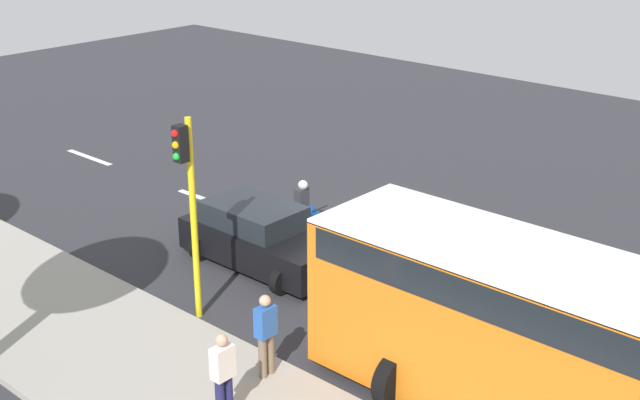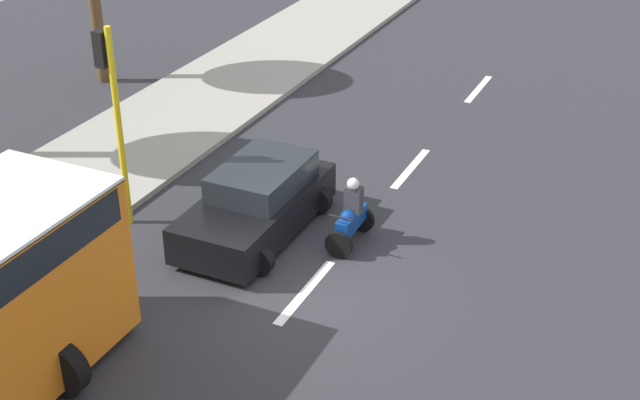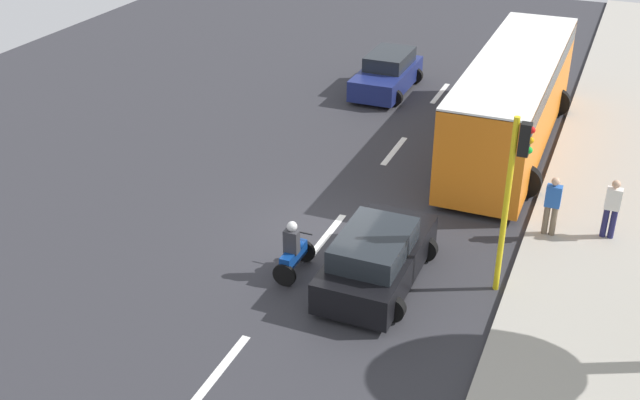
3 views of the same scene
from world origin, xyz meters
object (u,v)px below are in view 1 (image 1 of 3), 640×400
(car_black, at_px, (261,237))
(pedestrian_by_tree, at_px, (266,333))
(motorcycle, at_px, (305,212))
(pedestrian_near_signal, at_px, (223,374))
(traffic_light_corner, at_px, (188,192))
(city_bus, at_px, (617,361))

(car_black, relative_size, pedestrian_by_tree, 2.50)
(motorcycle, relative_size, pedestrian_by_tree, 0.91)
(pedestrian_near_signal, xyz_separation_m, pedestrian_by_tree, (-1.47, -0.45, 0.00))
(motorcycle, xyz_separation_m, pedestrian_by_tree, (5.63, 4.19, 0.42))
(car_black, height_order, traffic_light_corner, traffic_light_corner)
(car_black, height_order, motorcycle, motorcycle)
(car_black, distance_m, motorcycle, 2.07)
(pedestrian_near_signal, relative_size, traffic_light_corner, 0.38)
(city_bus, distance_m, pedestrian_by_tree, 6.19)
(city_bus, distance_m, pedestrian_near_signal, 6.46)
(motorcycle, bearing_deg, pedestrian_by_tree, 36.63)
(car_black, height_order, city_bus, city_bus)
(traffic_light_corner, bearing_deg, car_black, -163.31)
(motorcycle, xyz_separation_m, pedestrian_near_signal, (7.10, 4.63, 0.42))
(pedestrian_near_signal, height_order, pedestrian_by_tree, same)
(city_bus, distance_m, traffic_light_corner, 8.85)
(pedestrian_by_tree, bearing_deg, city_bus, 110.29)
(car_black, height_order, pedestrian_by_tree, pedestrian_by_tree)
(motorcycle, height_order, pedestrian_near_signal, pedestrian_near_signal)
(city_bus, xyz_separation_m, motorcycle, (-3.50, -9.94, -1.20))
(city_bus, xyz_separation_m, pedestrian_near_signal, (3.60, -5.31, -0.79))
(city_bus, bearing_deg, traffic_light_corner, -80.76)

